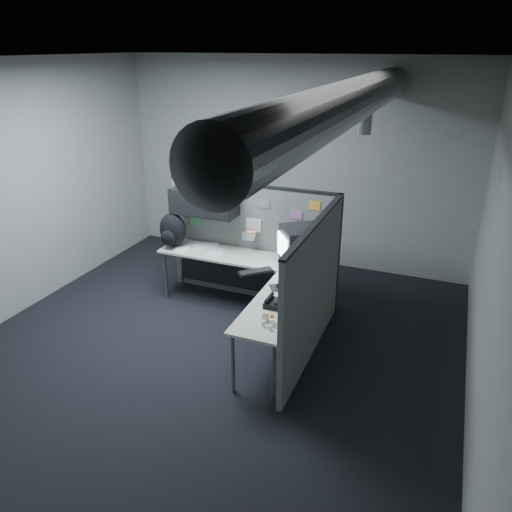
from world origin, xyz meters
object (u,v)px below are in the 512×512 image
at_px(monitor, 301,247).
at_px(phone, 275,303).
at_px(keyboard, 256,272).
at_px(desk, 251,275).
at_px(backpack, 172,231).

xyz_separation_m(monitor, phone, (0.04, -1.07, -0.24)).
bearing_deg(monitor, phone, -78.74).
xyz_separation_m(keyboard, phone, (0.50, -0.69, 0.02)).
distance_m(desk, phone, 1.07).
height_order(desk, phone, phone).
xyz_separation_m(monitor, backpack, (-1.86, 0.02, -0.04)).
height_order(desk, backpack, backpack).
bearing_deg(keyboard, backpack, 164.44).
xyz_separation_m(keyboard, backpack, (-1.40, 0.40, 0.21)).
bearing_deg(desk, keyboard, -51.34).
relative_size(monitor, phone, 2.92).
relative_size(monitor, backpack, 1.37).
bearing_deg(desk, phone, -53.63).
xyz_separation_m(monitor, keyboard, (-0.46, -0.37, -0.26)).
relative_size(keyboard, phone, 1.90).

